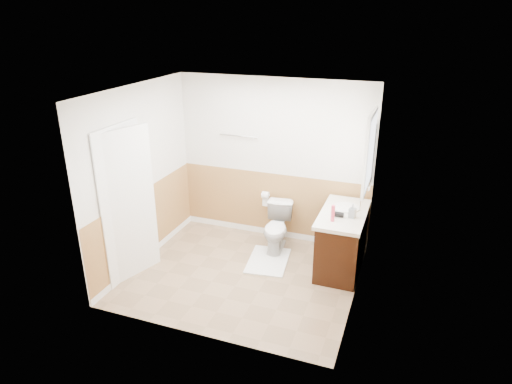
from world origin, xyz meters
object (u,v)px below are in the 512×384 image
at_px(toilet, 277,228).
at_px(vanity_cabinet, 342,242).
at_px(soap_dispenser, 352,211).
at_px(bath_mat, 268,261).
at_px(lotion_bottle, 333,213).

distance_m(toilet, vanity_cabinet, 1.03).
bearing_deg(soap_dispenser, bath_mat, -176.10).
distance_m(bath_mat, vanity_cabinet, 1.10).
relative_size(toilet, lotion_bottle, 3.17).
xyz_separation_m(toilet, lotion_bottle, (0.91, -0.52, 0.61)).
relative_size(toilet, bath_mat, 0.87).
height_order(bath_mat, lotion_bottle, lotion_bottle).
relative_size(bath_mat, soap_dispenser, 4.25).
relative_size(vanity_cabinet, soap_dispenser, 5.85).
bearing_deg(vanity_cabinet, lotion_bottle, -107.58).
relative_size(bath_mat, lotion_bottle, 3.64).
bearing_deg(toilet, bath_mat, -97.39).
bearing_deg(lotion_bottle, vanity_cabinet, 72.42).
height_order(bath_mat, soap_dispenser, soap_dispenser).
height_order(vanity_cabinet, soap_dispenser, soap_dispenser).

